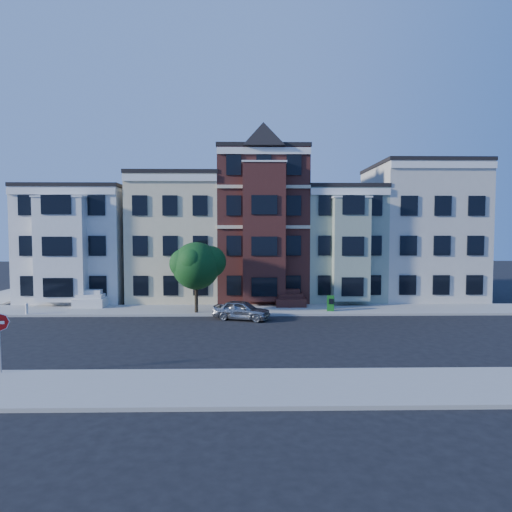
{
  "coord_description": "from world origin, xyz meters",
  "views": [
    {
      "loc": [
        -1.24,
        -24.22,
        5.78
      ],
      "look_at": [
        -0.71,
        3.34,
        4.2
      ],
      "focal_mm": 32.0,
      "sensor_mm": 36.0,
      "label": 1
    }
  ],
  "objects_px": {
    "fire_hydrant": "(27,310)",
    "stop_sign": "(0,339)",
    "parked_car": "(242,310)",
    "street_tree": "(196,269)",
    "newspaper_box": "(331,303)"
  },
  "relations": [
    {
      "from": "parked_car",
      "to": "stop_sign",
      "type": "distance_m",
      "value": 14.61
    },
    {
      "from": "fire_hydrant",
      "to": "stop_sign",
      "type": "height_order",
      "value": "stop_sign"
    },
    {
      "from": "parked_car",
      "to": "newspaper_box",
      "type": "distance_m",
      "value": 6.58
    },
    {
      "from": "street_tree",
      "to": "parked_car",
      "type": "relative_size",
      "value": 1.61
    },
    {
      "from": "stop_sign",
      "to": "parked_car",
      "type": "bearing_deg",
      "value": 44.46
    },
    {
      "from": "fire_hydrant",
      "to": "stop_sign",
      "type": "xyz_separation_m",
      "value": [
        5.03,
        -12.6,
        1.04
      ]
    },
    {
      "from": "street_tree",
      "to": "stop_sign",
      "type": "bearing_deg",
      "value": -115.69
    },
    {
      "from": "parked_car",
      "to": "fire_hydrant",
      "type": "distance_m",
      "value": 14.49
    },
    {
      "from": "parked_car",
      "to": "stop_sign",
      "type": "relative_size",
      "value": 1.38
    },
    {
      "from": "street_tree",
      "to": "parked_car",
      "type": "xyz_separation_m",
      "value": [
        3.12,
        -1.87,
        -2.49
      ]
    },
    {
      "from": "newspaper_box",
      "to": "stop_sign",
      "type": "distance_m",
      "value": 20.59
    },
    {
      "from": "street_tree",
      "to": "newspaper_box",
      "type": "distance_m",
      "value": 9.61
    },
    {
      "from": "street_tree",
      "to": "stop_sign",
      "type": "height_order",
      "value": "street_tree"
    },
    {
      "from": "stop_sign",
      "to": "street_tree",
      "type": "bearing_deg",
      "value": 58.84
    },
    {
      "from": "newspaper_box",
      "to": "fire_hydrant",
      "type": "bearing_deg",
      "value": -163.13
    }
  ]
}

